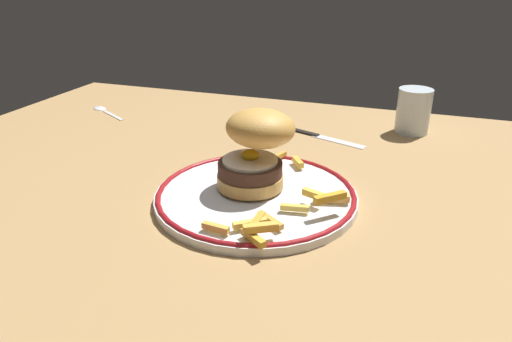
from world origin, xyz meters
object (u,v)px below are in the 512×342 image
at_px(knife, 316,135).
at_px(spoon, 102,109).
at_px(water_glass, 413,113).
at_px(dinner_plate, 256,195).
at_px(burger, 256,147).

relative_size(knife, spoon, 1.41).
xyz_separation_m(water_glass, spoon, (-0.68, -0.08, -0.04)).
height_order(dinner_plate, knife, dinner_plate).
bearing_deg(spoon, water_glass, 6.42).
bearing_deg(dinner_plate, spoon, 147.69).
distance_m(dinner_plate, water_glass, 0.43).
bearing_deg(burger, spoon, 149.05).
relative_size(burger, water_glass, 1.34).
height_order(dinner_plate, water_glass, water_glass).
xyz_separation_m(dinner_plate, burger, (-0.01, 0.02, 0.07)).
relative_size(dinner_plate, spoon, 2.32).
bearing_deg(knife, burger, -95.84).
xyz_separation_m(burger, water_glass, (0.20, 0.36, -0.03)).
relative_size(water_glass, knife, 0.50).
xyz_separation_m(burger, knife, (0.03, 0.27, -0.07)).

